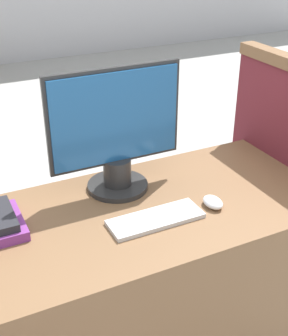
# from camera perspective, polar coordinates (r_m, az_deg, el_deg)

# --- Properties ---
(desk) EXTENTS (1.41, 0.67, 0.77)m
(desk) POSITION_cam_1_polar(r_m,az_deg,el_deg) (1.96, -0.14, -14.48)
(desk) COLOR brown
(desk) RESTS_ON ground_plane
(carrel_divider) EXTENTS (0.07, 0.75, 1.22)m
(carrel_divider) POSITION_cam_1_polar(r_m,az_deg,el_deg) (2.19, 16.73, -2.99)
(carrel_divider) COLOR maroon
(carrel_divider) RESTS_ON ground_plane
(monitor) EXTENTS (0.52, 0.24, 0.48)m
(monitor) POSITION_cam_1_polar(r_m,az_deg,el_deg) (1.75, -3.44, 4.18)
(monitor) COLOR #282828
(monitor) RESTS_ON desk
(keyboard) EXTENTS (0.34, 0.12, 0.02)m
(keyboard) POSITION_cam_1_polar(r_m,az_deg,el_deg) (1.65, 1.43, -6.23)
(keyboard) COLOR silver
(keyboard) RESTS_ON desk
(mouse) EXTENTS (0.06, 0.09, 0.04)m
(mouse) POSITION_cam_1_polar(r_m,az_deg,el_deg) (1.74, 8.39, -4.14)
(mouse) COLOR white
(mouse) RESTS_ON desk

